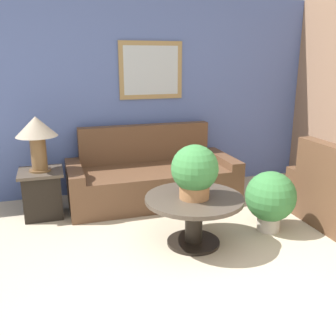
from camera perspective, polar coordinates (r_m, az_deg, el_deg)
name	(u,v)px	position (r m, az deg, el deg)	size (l,w,h in m)	color
ground_plane	(220,326)	(2.85, 7.88, -22.73)	(20.00, 20.00, 0.00)	#BCAD93
wall_back	(127,96)	(5.14, -6.23, 10.83)	(7.28, 0.09, 2.60)	#5166A8
couch_main	(152,178)	(4.89, -2.47, -1.55)	(2.14, 0.94, 0.94)	brown
coffee_table	(194,210)	(3.70, 3.98, -6.42)	(0.96, 0.96, 0.50)	black
side_table	(43,193)	(4.61, -18.56, -3.62)	(0.50, 0.50, 0.56)	black
table_lamp	(37,132)	(4.43, -19.39, 5.13)	(0.46, 0.46, 0.63)	brown
potted_plant_on_table	(195,171)	(3.54, 4.09, -0.43)	(0.45, 0.45, 0.52)	#9E6B42
potted_plant_floor	(270,198)	(4.13, 15.34, -4.44)	(0.54, 0.54, 0.66)	beige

